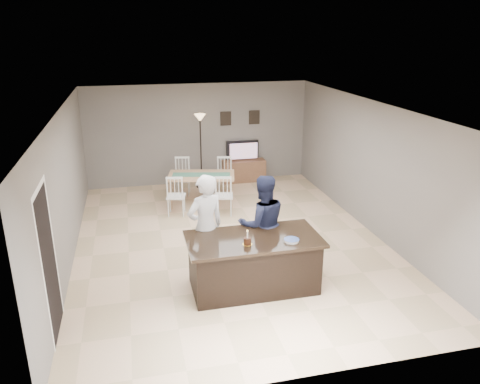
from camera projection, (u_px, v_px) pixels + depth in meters
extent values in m
plane|color=#D6AF89|center=(230.00, 242.00, 9.42)|extent=(8.00, 8.00, 0.00)
plane|color=slate|center=(199.00, 134.00, 12.64)|extent=(6.00, 0.00, 6.00)
plane|color=slate|center=(304.00, 282.00, 5.30)|extent=(6.00, 0.00, 6.00)
plane|color=slate|center=(65.00, 190.00, 8.32)|extent=(0.00, 8.00, 8.00)
plane|color=slate|center=(372.00, 168.00, 9.63)|extent=(0.00, 8.00, 8.00)
plane|color=white|center=(229.00, 107.00, 8.53)|extent=(8.00, 8.00, 0.00)
cube|color=black|center=(253.00, 264.00, 7.63)|extent=(2.00, 1.00, 0.85)
cube|color=black|center=(254.00, 239.00, 7.48)|extent=(2.15, 1.10, 0.05)
cube|color=brown|center=(244.00, 171.00, 13.04)|extent=(1.20, 0.40, 0.60)
imported|color=black|center=(243.00, 151.00, 12.92)|extent=(0.91, 0.12, 0.53)
plane|color=orange|center=(244.00, 151.00, 12.85)|extent=(0.78, 0.00, 0.78)
cube|color=black|center=(226.00, 119.00, 12.65)|extent=(0.30, 0.02, 0.38)
cube|color=black|center=(254.00, 117.00, 12.83)|extent=(0.30, 0.02, 0.38)
plane|color=black|center=(50.00, 265.00, 6.31)|extent=(0.00, 2.10, 2.10)
plane|color=white|center=(38.00, 188.00, 5.95)|extent=(0.00, 1.02, 1.02)
imported|color=silver|center=(206.00, 227.00, 7.82)|extent=(0.78, 0.64, 1.84)
imported|color=#191E38|center=(262.00, 224.00, 8.05)|extent=(0.86, 0.68, 1.76)
cylinder|color=gold|center=(247.00, 244.00, 7.24)|extent=(0.16, 0.16, 0.00)
cylinder|color=#3A1E0F|center=(247.00, 241.00, 7.22)|extent=(0.12, 0.12, 0.11)
cylinder|color=white|center=(247.00, 235.00, 7.19)|extent=(0.02, 0.02, 0.12)
sphere|color=#FFBF4C|center=(248.00, 231.00, 7.16)|extent=(0.02, 0.02, 0.02)
cylinder|color=white|center=(291.00, 241.00, 7.34)|extent=(0.24, 0.24, 0.01)
cylinder|color=white|center=(291.00, 240.00, 7.34)|extent=(0.24, 0.24, 0.01)
cylinder|color=white|center=(292.00, 240.00, 7.34)|extent=(0.24, 0.24, 0.01)
cylinder|color=#314C97|center=(292.00, 239.00, 7.33)|extent=(0.24, 0.24, 0.00)
cube|color=tan|center=(201.00, 176.00, 11.22)|extent=(1.73, 1.21, 0.04)
cylinder|color=tan|center=(171.00, 195.00, 10.99)|extent=(0.06, 0.06, 0.70)
cylinder|color=tan|center=(231.00, 185.00, 11.70)|extent=(0.06, 0.06, 0.70)
cube|color=#407459|center=(201.00, 175.00, 11.21)|extent=(1.42, 0.63, 0.01)
cube|color=silver|center=(176.00, 196.00, 10.65)|extent=(0.49, 0.47, 0.04)
cylinder|color=silver|center=(168.00, 208.00, 10.58)|extent=(0.03, 0.03, 0.42)
cylinder|color=silver|center=(184.00, 203.00, 10.88)|extent=(0.03, 0.03, 0.42)
cube|color=silver|center=(174.00, 178.00, 10.32)|extent=(0.37, 0.11, 0.05)
cube|color=silver|center=(224.00, 196.00, 10.67)|extent=(0.49, 0.47, 0.04)
cylinder|color=silver|center=(216.00, 208.00, 10.59)|extent=(0.03, 0.03, 0.42)
cylinder|color=silver|center=(231.00, 203.00, 10.90)|extent=(0.03, 0.03, 0.42)
cube|color=silver|center=(223.00, 178.00, 10.34)|extent=(0.37, 0.11, 0.05)
cube|color=silver|center=(182.00, 178.00, 11.95)|extent=(0.49, 0.47, 0.04)
cylinder|color=silver|center=(189.00, 184.00, 12.18)|extent=(0.03, 0.03, 0.42)
cylinder|color=silver|center=(175.00, 188.00, 11.88)|extent=(0.03, 0.03, 0.42)
cube|color=silver|center=(182.00, 157.00, 11.96)|extent=(0.37, 0.11, 0.05)
cube|color=silver|center=(224.00, 178.00, 11.97)|extent=(0.49, 0.47, 0.04)
cylinder|color=silver|center=(231.00, 184.00, 12.20)|extent=(0.03, 0.03, 0.42)
cylinder|color=silver|center=(218.00, 188.00, 11.89)|extent=(0.03, 0.03, 0.42)
cube|color=silver|center=(224.00, 157.00, 11.97)|extent=(0.37, 0.11, 0.05)
cylinder|color=black|center=(202.00, 186.00, 12.66)|extent=(0.30, 0.30, 0.03)
cylinder|color=black|center=(201.00, 154.00, 12.36)|extent=(0.04, 0.04, 1.82)
cone|color=#FDC88B|center=(200.00, 118.00, 12.05)|extent=(0.30, 0.30, 0.19)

